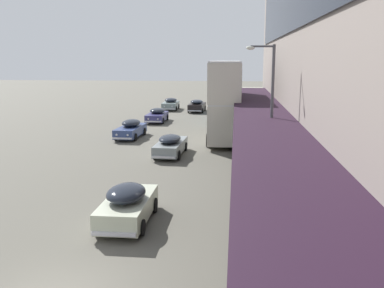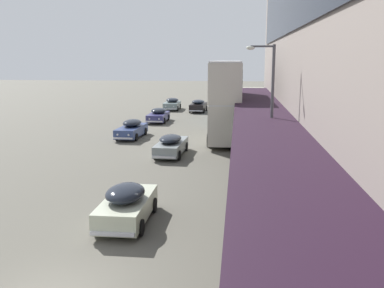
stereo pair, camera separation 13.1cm
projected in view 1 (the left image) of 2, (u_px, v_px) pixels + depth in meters
The scene contains 10 objects.
transit_bus_kerbside_front at pixel (225, 98), 34.72m from camera, with size 2.77×9.73×6.41m.
transit_bus_kerbside_rear at pixel (226, 103), 46.84m from camera, with size 2.69×10.31×3.09m.
sedan_lead_near at pixel (127, 204), 17.32m from camera, with size 1.89×4.33×1.63m.
sedan_trailing_mid at pixel (171, 145), 29.63m from camera, with size 1.96×4.87×1.44m.
sedan_lead_mid at pixel (197, 106), 53.99m from camera, with size 2.07×4.54×1.55m.
sedan_second_mid at pixel (171, 104), 56.18m from camera, with size 1.99×4.54×1.54m.
sedan_oncoming_rear at pixel (131, 129), 36.24m from camera, with size 1.99×4.87×1.54m.
sedan_trailing_near at pixel (157, 115), 45.31m from camera, with size 1.93×4.66×1.46m.
pedestrian_at_kerb at pixel (272, 187), 18.37m from camera, with size 0.62×0.33×1.86m.
street_lamp at pixel (269, 103), 22.36m from camera, with size 1.50×0.28×7.16m.
Camera 1 is at (4.86, -10.41, 6.58)m, focal length 40.00 mm.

